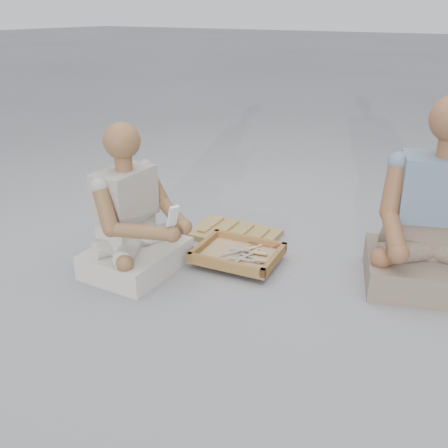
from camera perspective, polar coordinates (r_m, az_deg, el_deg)
The scene contains 25 objects.
ground at distance 2.60m, azimuth 1.12°, elevation -7.31°, with size 60.00×60.00×0.00m, color gray.
carved_panel at distance 3.15m, azimuth 1.21°, elevation -1.12°, with size 0.53×0.35×0.04m, color olive.
tool_tray at distance 2.81m, azimuth 1.60°, elevation -3.47°, with size 0.50×0.42×0.06m.
chisel_0 at distance 2.93m, azimuth 3.87°, elevation -2.19°, with size 0.08×0.22×0.02m.
chisel_1 at distance 2.80m, azimuth 3.26°, elevation -3.30°, with size 0.06×0.22×0.02m.
chisel_2 at distance 2.73m, azimuth 4.35°, elevation -4.25°, with size 0.22×0.04×0.02m.
chisel_3 at distance 2.71m, azimuth 3.87°, elevation -4.22°, with size 0.21×0.08×0.02m.
chisel_4 at distance 2.75m, azimuth 3.56°, elevation -4.00°, with size 0.19×0.15×0.02m.
chisel_5 at distance 2.80m, azimuth 3.83°, elevation -3.28°, with size 0.22×0.06×0.02m.
chisel_6 at distance 2.88m, azimuth 3.72°, elevation -2.68°, with size 0.08×0.22×0.02m.
chisel_7 at distance 2.83m, azimuth 2.62°, elevation -2.89°, with size 0.14×0.19×0.02m.
wood_chip_0 at distance 3.21m, azimuth 2.91°, elevation -1.03°, with size 0.02×0.01×0.00m, color tan.
wood_chip_1 at distance 2.69m, azimuth 7.39°, elevation -6.27°, with size 0.02×0.01×0.00m, color tan.
wood_chip_2 at distance 2.93m, azimuth 8.33°, elevation -3.71°, with size 0.02×0.01×0.00m, color tan.
wood_chip_3 at distance 3.05m, azimuth 3.94°, elevation -2.39°, with size 0.02×0.01×0.00m, color tan.
wood_chip_4 at distance 2.88m, azimuth 3.88°, elevation -4.03°, with size 0.02×0.01×0.00m, color tan.
wood_chip_5 at distance 2.75m, azimuth 1.77°, elevation -5.37°, with size 0.02×0.01×0.00m, color tan.
wood_chip_6 at distance 3.25m, azimuth 0.20°, elevation -0.61°, with size 0.02×0.01×0.00m, color tan.
wood_chip_7 at distance 2.78m, azimuth 2.62°, elevation -5.03°, with size 0.02×0.01×0.00m, color tan.
wood_chip_8 at distance 2.83m, azimuth 8.00°, elevation -4.72°, with size 0.02×0.01×0.00m, color tan.
wood_chip_9 at distance 2.98m, azimuth -2.80°, elevation -3.04°, with size 0.02×0.01×0.00m, color tan.
wood_chip_10 at distance 2.72m, azimuth 7.27°, elevation -6.01°, with size 0.02×0.01×0.00m, color tan.
craftsman at distance 2.70m, azimuth -10.34°, elevation 0.13°, with size 0.55×0.54×0.81m.
companion at distance 2.71m, azimuth 23.06°, elevation -0.32°, with size 0.75×0.67×0.97m.
mobile_phone at distance 2.44m, azimuth -5.86°, elevation 0.93°, with size 0.07×0.06×0.12m.
Camera 1 is at (1.13, -1.92, 1.33)m, focal length 40.00 mm.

